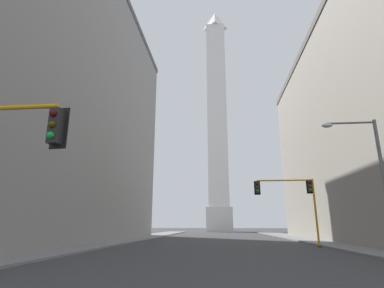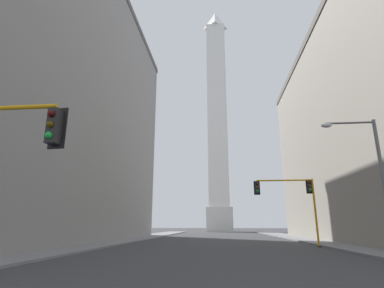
% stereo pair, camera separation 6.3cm
% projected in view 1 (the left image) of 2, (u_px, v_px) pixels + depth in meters
% --- Properties ---
extents(sidewalk_left, '(5.00, 109.34, 0.15)m').
position_uv_depth(sidewalk_left, '(109.00, 242.00, 32.92)').
color(sidewalk_left, slate).
rests_on(sidewalk_left, ground_plane).
extents(sidewalk_right, '(5.00, 109.34, 0.15)m').
position_uv_depth(sidewalk_right, '(335.00, 244.00, 30.77)').
color(sidewalk_right, slate).
rests_on(sidewalk_right, ground_plane).
extents(building_left, '(25.54, 51.12, 34.42)m').
position_uv_depth(building_left, '(9.00, 96.00, 36.73)').
color(building_left, gray).
rests_on(building_left, ground_plane).
extents(obelisk, '(7.66, 7.66, 75.63)m').
position_uv_depth(obelisk, '(217.00, 116.00, 97.32)').
color(obelisk, silver).
rests_on(obelisk, ground_plane).
extents(traffic_light_mid_right, '(5.66, 0.51, 6.14)m').
position_uv_depth(traffic_light_mid_right, '(294.00, 194.00, 28.13)').
color(traffic_light_mid_right, orange).
rests_on(traffic_light_mid_right, ground_plane).
extents(street_lamp, '(3.17, 0.36, 8.01)m').
position_uv_depth(street_lamp, '(373.00, 170.00, 17.19)').
color(street_lamp, slate).
rests_on(street_lamp, ground_plane).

